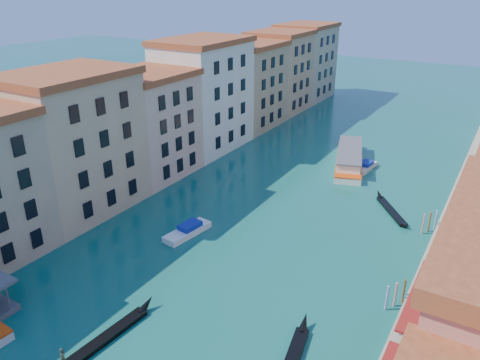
% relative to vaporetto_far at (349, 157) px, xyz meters
% --- Properties ---
extents(left_bank_palazzos, '(12.80, 128.40, 21.00)m').
position_rel_vaporetto_far_xyz_m(left_bank_palazzos, '(-27.92, -11.71, 8.41)').
color(left_bank_palazzos, beige).
rests_on(left_bank_palazzos, ground).
extents(quay, '(4.00, 140.00, 1.00)m').
position_rel_vaporetto_far_xyz_m(quay, '(20.08, -11.39, -0.79)').
color(quay, gray).
rests_on(quay, ground).
extents(vaporetto_far, '(9.92, 19.72, 2.87)m').
position_rel_vaporetto_far_xyz_m(vaporetto_far, '(0.00, 0.00, 0.00)').
color(vaporetto_far, white).
rests_on(vaporetto_far, ground).
extents(gondola_fore, '(1.97, 13.23, 2.64)m').
position_rel_vaporetto_far_xyz_m(gondola_fore, '(-4.71, -55.47, -0.85)').
color(gondola_fore, black).
rests_on(gondola_fore, ground).
extents(gondola_far, '(7.60, 9.79, 1.64)m').
position_rel_vaporetto_far_xyz_m(gondola_far, '(11.42, -15.10, -0.96)').
color(gondola_far, black).
rests_on(gondola_far, ground).
extents(motorboat_mid, '(3.19, 7.29, 1.46)m').
position_rel_vaporetto_far_xyz_m(motorboat_mid, '(-9.90, -35.38, -0.72)').
color(motorboat_mid, white).
rests_on(motorboat_mid, ground).
extents(motorboat_far, '(2.63, 6.65, 1.34)m').
position_rel_vaporetto_far_xyz_m(motorboat_far, '(3.33, -0.96, -0.77)').
color(motorboat_far, silver).
rests_on(motorboat_far, ground).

